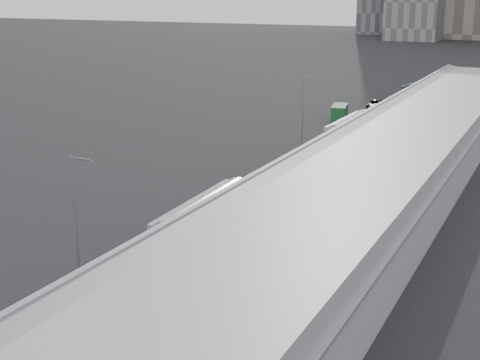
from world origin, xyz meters
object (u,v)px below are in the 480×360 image
Objects in this scene: bus_5 at (322,157)px; street_lamp_near at (76,206)px; street_lamp_far at (304,105)px; bus_6 at (350,133)px; bus_7 at (374,121)px; bus_4 at (277,187)px; bus_3 at (205,224)px; bus_9 at (419,93)px; suv at (376,104)px; bus_2 at (110,294)px; bus_8 at (402,107)px; shipping_container at (339,114)px.

street_lamp_near reaches higher than bus_5.
bus_6 is at bearing 5.41° from street_lamp_far.
bus_6 reaches higher than bus_7.
bus_4 is 39.58m from bus_7.
bus_4 is at bearing -92.59° from bus_7.
bus_4 is 14.06m from bus_5.
bus_9 is (0.47, 82.78, 0.03)m from bus_3.
bus_3 is at bearing -88.81° from bus_6.
suv is at bearing 97.94° from bus_5.
bus_3 is 12.98m from bus_4.
bus_3 reaches higher than suv.
bus_9 reaches higher than bus_2.
street_lamp_far reaches higher than bus_9.
bus_8 reaches higher than bus_2.
bus_5 is at bearing -92.39° from bus_7.
bus_3 is 11.52m from street_lamp_near.
shipping_container is (-7.30, -25.83, -0.35)m from bus_9.
bus_2 is at bearing -82.11° from street_lamp_far.
shipping_container is (-7.78, -9.88, -0.17)m from bus_8.
street_lamp_far is at bearing -173.57° from bus_6.
bus_8 reaches higher than shipping_container.
bus_2 is 71.61m from shipping_container.
street_lamp_near is 81.22m from suv.
bus_2 is at bearing -96.39° from shipping_container.
bus_4 is at bearing 88.18° from bus_2.
bus_3 is 52.51m from bus_7.
bus_2 is 66.77m from bus_7.
street_lamp_near is at bearing -99.15° from bus_5.
bus_2 is at bearing -91.67° from suv.
bus_8 is (0.17, 39.82, -0.06)m from bus_5.
bus_5 is at bearing -86.19° from bus_9.
bus_8 is (0.95, 66.83, -0.15)m from bus_3.
suv is at bearing 143.80° from bus_8.
bus_2 is 2.23× the size of shipping_container.
bus_5 reaches higher than bus_7.
bus_5 is (-0.01, 41.25, 0.08)m from bus_2.
bus_3 is 41.31m from street_lamp_far.
suv is (-5.55, 44.69, -0.77)m from bus_5.
street_lamp_far is at bearing -102.30° from bus_8.
bus_8 reaches higher than suv.
bus_6 is 1.50× the size of street_lamp_far.
bus_6 reaches higher than bus_2.
bus_9 is at bearing 85.43° from bus_7.
street_lamp_near is (-5.53, -50.63, 3.52)m from bus_6.
bus_5 is 30.90m from shipping_container.
bus_6 is (-1.12, 28.28, 0.08)m from bus_4.
bus_7 is (-0.68, 66.76, -0.05)m from bus_2.
shipping_container is (-6.70, 15.73, -0.31)m from bus_6.
bus_3 is 0.98× the size of bus_9.
bus_2 is 41.25m from bus_5.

